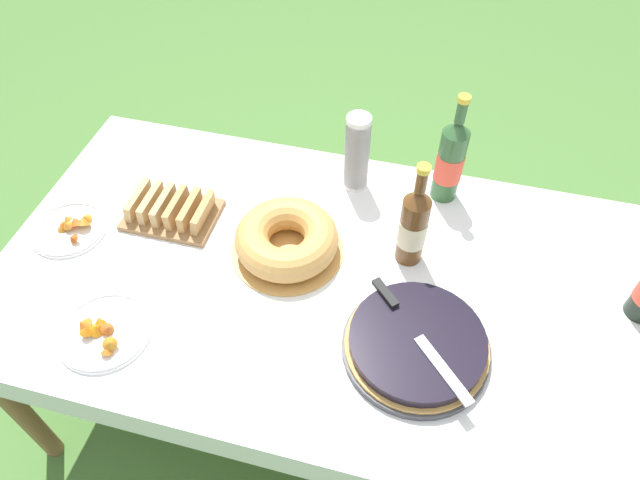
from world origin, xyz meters
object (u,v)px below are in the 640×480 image
Objects in this scene: berry_tart at (417,344)px; bundt_cake at (287,240)px; serving_knife at (411,327)px; snack_plate_near at (103,332)px; cider_bottle_amber at (413,226)px; snack_plate_left at (70,228)px; bread_board at (171,210)px; cider_bottle_green at (450,160)px; cup_stack at (358,153)px.

bundt_cake is at bearing 150.32° from berry_tart.
bundt_cake is at bearing -162.17° from serving_knife.
berry_tart is at bearing -0.00° from serving_knife.
cider_bottle_amber is at bearing 32.22° from snack_plate_near.
cider_bottle_amber reaches higher than snack_plate_near.
snack_plate_left is (-0.98, 0.12, -0.05)m from serving_knife.
bundt_cake is 0.36m from bread_board.
bundt_cake reaches higher than berry_tart.
serving_knife is at bearing -6.74° from snack_plate_left.
snack_plate_left is (-1.00, 0.14, -0.02)m from berry_tart.
cider_bottle_amber is at bearing -103.81° from cider_bottle_green.
bundt_cake reaches higher than snack_plate_left.
snack_plate_left is 0.80× the size of bread_board.
cider_bottle_amber is 1.26× the size of bread_board.
berry_tart is 0.56m from cider_bottle_green.
serving_knife is 0.82× the size of cider_bottle_green.
bundt_cake is at bearing -168.68° from cider_bottle_amber.
serving_knife is at bearing -64.81° from cup_stack.
serving_knife is at bearing -18.31° from bread_board.
cider_bottle_green is (0.02, 0.53, 0.07)m from serving_knife.
bread_board is (-0.75, 0.26, 0.00)m from berry_tart.
snack_plate_near is at bearing -134.49° from bundt_cake.
berry_tart is 1.14× the size of bundt_cake.
bread_board is (-0.36, 0.04, -0.02)m from bundt_cake.
cider_bottle_green reaches higher than berry_tart.
bread_board is at bearing 173.47° from bundt_cake.
snack_plate_near is (-0.75, -0.70, -0.12)m from cider_bottle_green.
serving_knife is at bearing -92.55° from cider_bottle_green.
snack_plate_left is (-0.62, -0.08, -0.04)m from bundt_cake.
berry_tart is at bearing -29.68° from bundt_cake.
snack_plate_left is (-0.75, -0.39, -0.11)m from cup_stack.
berry_tart is 1.70× the size of snack_plate_left.
serving_knife is 0.93× the size of bundt_cake.
cup_stack reaches higher than bread_board.
cup_stack is at bearing 67.09° from bundt_cake.
cider_bottle_amber reaches higher than snack_plate_left.
snack_plate_left is at bearing -171.10° from cider_bottle_amber.
cider_bottle_green is (0.26, 0.03, 0.01)m from cup_stack.
serving_knife is at bearing 133.64° from berry_tart.
cider_bottle_green is 1.07× the size of cider_bottle_amber.
snack_plate_near is at bearing -47.60° from snack_plate_left.
serving_knife is 0.53m from cider_bottle_green.
cider_bottle_amber is (-0.04, 0.26, 0.06)m from serving_knife.
cup_stack is (0.13, 0.31, 0.08)m from bundt_cake.
berry_tart is 0.05m from serving_knife.
cider_bottle_green is 0.27m from cider_bottle_amber.
cider_bottle_green is 1.68× the size of snack_plate_left.
cider_bottle_amber reaches higher than berry_tart.
cider_bottle_amber is 1.44× the size of snack_plate_near.
cider_bottle_green reaches higher than snack_plate_near.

